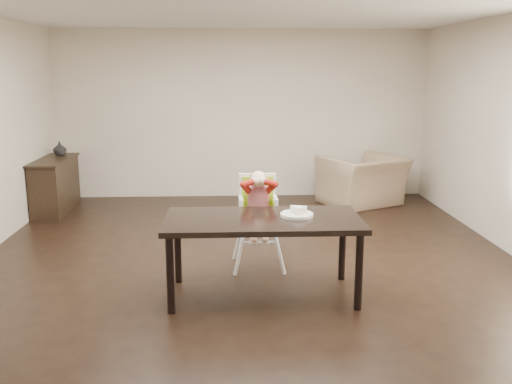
{
  "coord_description": "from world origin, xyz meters",
  "views": [
    {
      "loc": [
        -0.21,
        -5.8,
        2.09
      ],
      "look_at": [
        0.06,
        -0.2,
        0.87
      ],
      "focal_mm": 40.0,
      "sensor_mm": 36.0,
      "label": 1
    }
  ],
  "objects_px": {
    "sideboard": "(55,185)",
    "armchair": "(363,172)",
    "high_chair": "(258,199)",
    "dining_table": "(263,226)"
  },
  "relations": [
    {
      "from": "sideboard",
      "to": "high_chair",
      "type": "bearing_deg",
      "value": -41.24
    },
    {
      "from": "sideboard",
      "to": "armchair",
      "type": "bearing_deg",
      "value": 2.95
    },
    {
      "from": "dining_table",
      "to": "armchair",
      "type": "height_order",
      "value": "armchair"
    },
    {
      "from": "dining_table",
      "to": "sideboard",
      "type": "distance_m",
      "value": 4.41
    },
    {
      "from": "dining_table",
      "to": "armchair",
      "type": "bearing_deg",
      "value": 63.71
    },
    {
      "from": "high_chair",
      "to": "sideboard",
      "type": "distance_m",
      "value": 3.84
    },
    {
      "from": "armchair",
      "to": "sideboard",
      "type": "xyz_separation_m",
      "value": [
        -4.64,
        -0.24,
        -0.11
      ]
    },
    {
      "from": "armchair",
      "to": "high_chair",
      "type": "bearing_deg",
      "value": 30.43
    },
    {
      "from": "high_chair",
      "to": "armchair",
      "type": "xyz_separation_m",
      "value": [
        1.77,
        2.76,
        -0.23
      ]
    },
    {
      "from": "high_chair",
      "to": "sideboard",
      "type": "xyz_separation_m",
      "value": [
        -2.87,
        2.52,
        -0.34
      ]
    }
  ]
}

